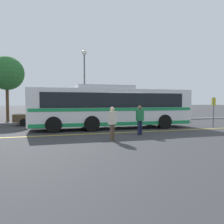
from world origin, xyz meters
name	(u,v)px	position (x,y,z in m)	size (l,w,h in m)	color
ground_plane	(121,128)	(0.00, 0.00, 0.00)	(220.00, 220.00, 0.00)	#38383A
lane_strip_0	(123,132)	(-0.62, -2.10, 0.00)	(0.20, 31.21, 0.01)	gold
curb_strip	(96,121)	(-0.62, 5.15, 0.07)	(39.21, 0.36, 0.15)	#99999E
transit_bus	(112,106)	(-0.64, 0.10, 1.57)	(11.57, 2.91, 3.02)	silver
parked_car_1	(43,116)	(-5.33, 4.09, 0.74)	(4.54, 1.96, 1.49)	#4C3823
pedestrian_1	(112,122)	(-2.07, -4.63, 0.93)	(0.46, 0.44, 1.65)	brown
pedestrian_2	(140,118)	(-0.02, -3.31, 0.95)	(0.47, 0.34, 1.67)	#191E38
bus_stop_sign	(214,108)	(6.73, -1.51, 1.41)	(0.07, 0.40, 2.23)	#59595E
street_lamp	(84,71)	(-1.44, 6.64, 4.93)	(0.50, 0.50, 6.94)	#59595E
tree_1	(7,73)	(-8.62, 8.41, 4.62)	(3.22, 3.22, 6.25)	#513823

